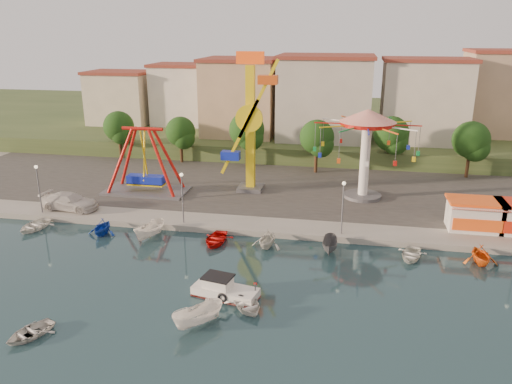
% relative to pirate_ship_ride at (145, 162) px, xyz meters
% --- Properties ---
extents(ground, '(200.00, 200.00, 0.00)m').
position_rel_pirate_ship_ride_xyz_m(ground, '(15.60, -21.74, -4.39)').
color(ground, '#122B33').
rests_on(ground, ground).
extents(quay_deck, '(200.00, 100.00, 0.60)m').
position_rel_pirate_ship_ride_xyz_m(quay_deck, '(15.60, 40.26, -4.09)').
color(quay_deck, '#9E998E').
rests_on(quay_deck, ground).
extents(asphalt_pad, '(90.00, 28.00, 0.01)m').
position_rel_pirate_ship_ride_xyz_m(asphalt_pad, '(15.60, 8.26, -3.79)').
color(asphalt_pad, '#4C4944').
rests_on(asphalt_pad, quay_deck).
extents(hill_terrace, '(200.00, 60.00, 3.00)m').
position_rel_pirate_ship_ride_xyz_m(hill_terrace, '(15.60, 45.26, -2.89)').
color(hill_terrace, '#384C26').
rests_on(hill_terrace, ground).
extents(pirate_ship_ride, '(10.00, 5.00, 8.00)m').
position_rel_pirate_ship_ride_xyz_m(pirate_ship_ride, '(0.00, 0.00, 0.00)').
color(pirate_ship_ride, '#59595E').
rests_on(pirate_ship_ride, quay_deck).
extents(kamikaze_tower, '(5.10, 3.10, 16.50)m').
position_rel_pirate_ship_ride_xyz_m(kamikaze_tower, '(12.53, 2.88, 4.16)').
color(kamikaze_tower, '#59595E').
rests_on(kamikaze_tower, quay_deck).
extents(wave_swinger, '(11.60, 11.60, 10.40)m').
position_rel_pirate_ship_ride_xyz_m(wave_swinger, '(25.79, 2.76, 3.80)').
color(wave_swinger, '#59595E').
rests_on(wave_swinger, quay_deck).
extents(booth_left, '(5.40, 3.78, 3.08)m').
position_rel_pirate_ship_ride_xyz_m(booth_left, '(36.43, -5.25, -2.23)').
color(booth_left, white).
rests_on(booth_left, quay_deck).
extents(lamp_post_0, '(0.14, 0.14, 5.00)m').
position_rel_pirate_ship_ride_xyz_m(lamp_post_0, '(-8.40, -8.74, -1.29)').
color(lamp_post_0, '#59595E').
rests_on(lamp_post_0, quay_deck).
extents(lamp_post_1, '(0.14, 0.14, 5.00)m').
position_rel_pirate_ship_ride_xyz_m(lamp_post_1, '(7.60, -8.74, -1.29)').
color(lamp_post_1, '#59595E').
rests_on(lamp_post_1, quay_deck).
extents(lamp_post_2, '(0.14, 0.14, 5.00)m').
position_rel_pirate_ship_ride_xyz_m(lamp_post_2, '(23.60, -8.74, -1.29)').
color(lamp_post_2, '#59595E').
rests_on(lamp_post_2, quay_deck).
extents(tree_0, '(4.60, 4.60, 7.19)m').
position_rel_pirate_ship_ride_xyz_m(tree_0, '(-10.40, 15.24, 1.08)').
color(tree_0, '#382314').
rests_on(tree_0, quay_deck).
extents(tree_1, '(4.35, 4.35, 6.80)m').
position_rel_pirate_ship_ride_xyz_m(tree_1, '(-0.40, 14.50, 0.81)').
color(tree_1, '#382314').
rests_on(tree_1, quay_deck).
extents(tree_2, '(5.02, 5.02, 7.85)m').
position_rel_pirate_ship_ride_xyz_m(tree_2, '(9.60, 14.07, 1.52)').
color(tree_2, '#382314').
rests_on(tree_2, quay_deck).
extents(tree_3, '(4.68, 4.68, 7.32)m').
position_rel_pirate_ship_ride_xyz_m(tree_3, '(19.60, 12.62, 1.16)').
color(tree_3, '#382314').
rests_on(tree_3, quay_deck).
extents(tree_4, '(4.86, 4.86, 7.60)m').
position_rel_pirate_ship_ride_xyz_m(tree_4, '(29.60, 15.61, 1.35)').
color(tree_4, '#382314').
rests_on(tree_4, quay_deck).
extents(tree_5, '(4.83, 4.83, 7.54)m').
position_rel_pirate_ship_ride_xyz_m(tree_5, '(39.60, 13.80, 1.31)').
color(tree_5, '#382314').
rests_on(tree_5, quay_deck).
extents(building_0, '(9.26, 9.53, 11.87)m').
position_rel_pirate_ship_ride_xyz_m(building_0, '(-17.77, 24.33, 4.54)').
color(building_0, beige).
rests_on(building_0, hill_terrace).
extents(building_1, '(12.33, 9.01, 8.63)m').
position_rel_pirate_ship_ride_xyz_m(building_1, '(-5.73, 29.64, 2.92)').
color(building_1, silver).
rests_on(building_1, hill_terrace).
extents(building_2, '(11.95, 9.28, 11.23)m').
position_rel_pirate_ship_ride_xyz_m(building_2, '(7.41, 30.22, 4.22)').
color(building_2, tan).
rests_on(building_2, hill_terrace).
extents(building_3, '(12.59, 10.50, 9.20)m').
position_rel_pirate_ship_ride_xyz_m(building_3, '(21.20, 27.06, 3.20)').
color(building_3, beige).
rests_on(building_3, hill_terrace).
extents(building_4, '(10.75, 9.23, 9.24)m').
position_rel_pirate_ship_ride_xyz_m(building_4, '(34.67, 30.46, 3.22)').
color(building_4, beige).
rests_on(building_4, hill_terrace).
extents(building_5, '(12.77, 10.96, 11.21)m').
position_rel_pirate_ship_ride_xyz_m(building_5, '(47.97, 28.59, 4.21)').
color(building_5, tan).
rests_on(building_5, hill_terrace).
extents(cabin_motorboat, '(5.33, 2.90, 1.78)m').
position_rel_pirate_ship_ride_xyz_m(cabin_motorboat, '(15.03, -21.44, -3.92)').
color(cabin_motorboat, white).
rests_on(cabin_motorboat, ground).
extents(rowboat_a, '(4.21, 4.44, 0.75)m').
position_rel_pirate_ship_ride_xyz_m(rowboat_a, '(17.08, -22.83, -4.02)').
color(rowboat_a, white).
rests_on(rowboat_a, ground).
extents(rowboat_b, '(3.53, 4.01, 0.69)m').
position_rel_pirate_ship_ride_xyz_m(rowboat_b, '(3.59, -28.95, -4.05)').
color(rowboat_b, beige).
rests_on(rowboat_b, ground).
extents(skiff, '(3.73, 4.08, 1.56)m').
position_rel_pirate_ship_ride_xyz_m(skiff, '(14.29, -25.71, -3.61)').
color(skiff, white).
rests_on(skiff, ground).
extents(van, '(6.46, 2.98, 1.83)m').
position_rel_pirate_ship_ride_xyz_m(van, '(-5.90, -7.29, -2.88)').
color(van, beige).
rests_on(van, quay_deck).
extents(moored_boat_0, '(3.36, 4.29, 0.81)m').
position_rel_pirate_ship_ride_xyz_m(moored_boat_0, '(-7.30, -11.94, -3.99)').
color(moored_boat_0, white).
rests_on(moored_boat_0, ground).
extents(moored_boat_1, '(2.78, 3.21, 1.66)m').
position_rel_pirate_ship_ride_xyz_m(moored_boat_1, '(0.21, -11.94, -3.56)').
color(moored_boat_1, '#1236A4').
rests_on(moored_boat_1, ground).
extents(moored_boat_2, '(2.67, 4.38, 1.59)m').
position_rel_pirate_ship_ride_xyz_m(moored_boat_2, '(5.20, -11.94, -3.60)').
color(moored_boat_2, silver).
rests_on(moored_boat_2, ground).
extents(moored_boat_3, '(3.05, 4.11, 0.82)m').
position_rel_pirate_ship_ride_xyz_m(moored_boat_3, '(11.84, -11.94, -3.98)').
color(moored_boat_3, red).
rests_on(moored_boat_3, ground).
extents(moored_boat_4, '(3.39, 3.72, 1.69)m').
position_rel_pirate_ship_ride_xyz_m(moored_boat_4, '(16.82, -11.94, -3.55)').
color(moored_boat_4, silver).
rests_on(moored_boat_4, ground).
extents(moored_boat_5, '(1.43, 3.59, 1.37)m').
position_rel_pirate_ship_ride_xyz_m(moored_boat_5, '(22.67, -11.94, -3.71)').
color(moored_boat_5, '#56575B').
rests_on(moored_boat_5, ground).
extents(moored_boat_6, '(3.34, 4.08, 0.74)m').
position_rel_pirate_ship_ride_xyz_m(moored_boat_6, '(29.85, -11.94, -4.02)').
color(moored_boat_6, white).
rests_on(moored_boat_6, ground).
extents(moored_boat_7, '(3.23, 3.63, 1.75)m').
position_rel_pirate_ship_ride_xyz_m(moored_boat_7, '(35.66, -11.94, -3.52)').
color(moored_boat_7, orange).
rests_on(moored_boat_7, ground).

